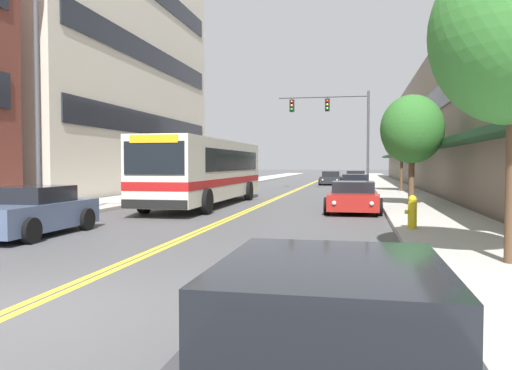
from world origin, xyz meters
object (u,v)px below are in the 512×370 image
(car_beige_parked_right_far, at_px, (356,178))
(street_tree_right_mid, at_px, (412,129))
(city_bus, at_px, (207,169))
(car_navy_parked_right_mid, at_px, (355,185))
(car_white_parked_left_mid, at_px, (227,182))
(car_charcoal_moving_lead, at_px, (331,178))
(car_red_parked_right_end, at_px, (353,198))
(traffic_signal_mast, at_px, (338,120))
(street_lamp_left_near, at_px, (42,58))
(street_tree_right_far, at_px, (402,140))
(fire_hydrant, at_px, (412,212))
(car_slate_blue_parked_left_far, at_px, (31,212))
(car_dark_grey_parked_right_foreground, at_px, (330,360))

(car_beige_parked_right_far, xyz_separation_m, street_tree_right_mid, (2.48, -24.88, 2.85))
(city_bus, distance_m, car_navy_parked_right_mid, 11.68)
(car_white_parked_left_mid, bearing_deg, car_beige_parked_right_far, 58.03)
(car_charcoal_moving_lead, bearing_deg, car_red_parked_right_end, -85.15)
(traffic_signal_mast, bearing_deg, car_white_parked_left_mid, -153.58)
(traffic_signal_mast, distance_m, street_lamp_left_near, 24.88)
(car_beige_parked_right_far, height_order, street_tree_right_far, street_tree_right_far)
(car_red_parked_right_end, distance_m, traffic_signal_mast, 17.63)
(car_charcoal_moving_lead, xyz_separation_m, fire_hydrant, (3.89, -32.45, 0.03))
(car_slate_blue_parked_left_far, bearing_deg, car_white_parked_left_mid, 90.49)
(car_white_parked_left_mid, xyz_separation_m, fire_hydrant, (10.39, -19.35, -0.05))
(street_tree_right_mid, bearing_deg, car_dark_grey_parked_right_foreground, -97.40)
(car_white_parked_left_mid, distance_m, car_slate_blue_parked_left_far, 21.66)
(car_red_parked_right_end, relative_size, street_tree_right_mid, 0.88)
(car_white_parked_left_mid, height_order, car_slate_blue_parked_left_far, car_white_parked_left_mid)
(street_tree_right_far, bearing_deg, fire_hydrant, -93.93)
(traffic_signal_mast, bearing_deg, car_charcoal_moving_lead, 95.93)
(car_white_parked_left_mid, xyz_separation_m, car_beige_parked_right_far, (8.75, 14.02, -0.06))
(car_navy_parked_right_mid, distance_m, street_tree_right_mid, 9.99)
(car_dark_grey_parked_right_foreground, bearing_deg, car_slate_blue_parked_left_far, 134.90)
(car_beige_parked_right_far, distance_m, traffic_signal_mast, 11.34)
(city_bus, height_order, car_white_parked_left_mid, city_bus)
(car_beige_parked_right_far, distance_m, street_tree_right_mid, 25.16)
(car_navy_parked_right_mid, relative_size, traffic_signal_mast, 0.63)
(car_slate_blue_parked_left_far, relative_size, street_tree_right_mid, 0.88)
(car_slate_blue_parked_left_far, bearing_deg, street_tree_right_far, 62.56)
(car_red_parked_right_end, height_order, street_tree_right_mid, street_tree_right_mid)
(car_charcoal_moving_lead, height_order, fire_hydrant, car_charcoal_moving_lead)
(city_bus, distance_m, traffic_signal_mast, 16.10)
(city_bus, distance_m, car_slate_blue_parked_left_far, 10.86)
(city_bus, bearing_deg, car_charcoal_moving_lead, 79.24)
(car_navy_parked_right_mid, bearing_deg, car_charcoal_moving_lead, 98.79)
(car_white_parked_left_mid, relative_size, car_slate_blue_parked_left_far, 1.06)
(car_slate_blue_parked_left_far, relative_size, car_charcoal_moving_lead, 0.98)
(car_slate_blue_parked_left_far, bearing_deg, street_tree_right_mid, 44.37)
(car_navy_parked_right_mid, relative_size, car_beige_parked_right_far, 0.94)
(car_red_parked_right_end, height_order, street_tree_right_far, street_tree_right_far)
(car_slate_blue_parked_left_far, distance_m, car_navy_parked_right_mid, 21.82)
(car_slate_blue_parked_left_far, distance_m, street_tree_right_far, 25.31)
(traffic_signal_mast, relative_size, street_lamp_left_near, 0.81)
(car_dark_grey_parked_right_foreground, bearing_deg, car_navy_parked_right_mid, 89.88)
(car_navy_parked_right_mid, bearing_deg, street_tree_right_mid, -75.16)
(city_bus, relative_size, street_tree_right_mid, 2.60)
(fire_hydrant, bearing_deg, street_tree_right_far, 86.07)
(car_charcoal_moving_lead, relative_size, fire_hydrant, 4.67)
(street_tree_right_mid, distance_m, street_tree_right_far, 11.52)
(traffic_signal_mast, relative_size, street_tree_right_mid, 1.50)
(car_beige_parked_right_far, relative_size, street_lamp_left_near, 0.54)
(car_white_parked_left_mid, bearing_deg, city_bus, -80.07)
(street_tree_right_far, bearing_deg, street_lamp_left_near, -121.28)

